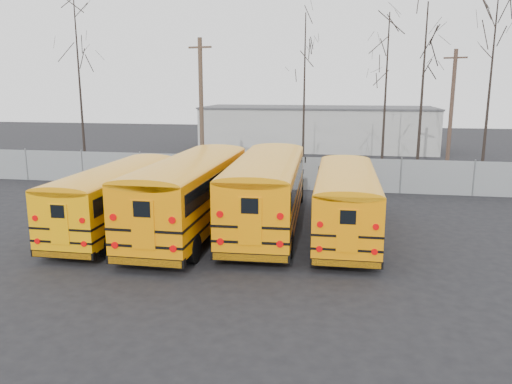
% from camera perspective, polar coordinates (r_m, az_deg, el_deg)
% --- Properties ---
extents(ground, '(120.00, 120.00, 0.00)m').
position_cam_1_polar(ground, '(19.14, -4.81, -6.78)').
color(ground, black).
rests_on(ground, ground).
extents(fence, '(40.00, 0.04, 2.00)m').
position_cam_1_polar(fence, '(30.30, 1.00, 2.27)').
color(fence, gray).
rests_on(fence, ground).
extents(distant_building, '(22.00, 8.00, 4.00)m').
position_cam_1_polar(distant_building, '(49.73, 7.02, 7.21)').
color(distant_building, '#ADADA8').
rests_on(distant_building, ground).
extents(bus_a, '(2.38, 10.23, 2.86)m').
position_cam_1_polar(bus_a, '(22.20, -15.58, -0.06)').
color(bus_a, black).
rests_on(bus_a, ground).
extents(bus_b, '(2.77, 11.81, 3.30)m').
position_cam_1_polar(bus_b, '(21.30, -7.35, 0.50)').
color(bus_b, black).
rests_on(bus_b, ground).
extents(bus_c, '(3.22, 11.90, 3.30)m').
position_cam_1_polar(bus_c, '(21.60, 1.30, 0.76)').
color(bus_c, black).
rests_on(bus_c, ground).
extents(bus_d, '(2.53, 10.42, 2.91)m').
position_cam_1_polar(bus_d, '(20.93, 10.24, -0.45)').
color(bus_d, black).
rests_on(bus_d, ground).
extents(utility_pole_left, '(1.63, 0.44, 9.19)m').
position_cam_1_polar(utility_pole_left, '(33.71, -6.27, 9.56)').
color(utility_pole_left, '#493729').
rests_on(utility_pole_left, ground).
extents(utility_pole_right, '(1.44, 0.70, 8.52)m').
position_cam_1_polar(utility_pole_right, '(36.46, 21.40, 8.46)').
color(utility_pole_right, '#453227').
rests_on(utility_pole_right, ground).
extents(tree_0, '(0.26, 0.26, 12.67)m').
position_cam_1_polar(tree_0, '(39.69, -19.51, 11.67)').
color(tree_0, black).
rests_on(tree_0, ground).
extents(tree_1, '(0.26, 0.26, 10.62)m').
position_cam_1_polar(tree_1, '(32.92, 5.52, 10.55)').
color(tree_1, black).
rests_on(tree_1, ground).
extents(tree_2, '(0.26, 0.26, 10.57)m').
position_cam_1_polar(tree_2, '(33.16, 14.54, 10.18)').
color(tree_2, black).
rests_on(tree_2, ground).
extents(tree_3, '(0.26, 0.26, 11.25)m').
position_cam_1_polar(tree_3, '(34.26, 18.44, 10.58)').
color(tree_3, black).
rests_on(tree_3, ground).
extents(tree_4, '(0.26, 0.26, 11.46)m').
position_cam_1_polar(tree_4, '(34.58, 25.10, 10.25)').
color(tree_4, black).
rests_on(tree_4, ground).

